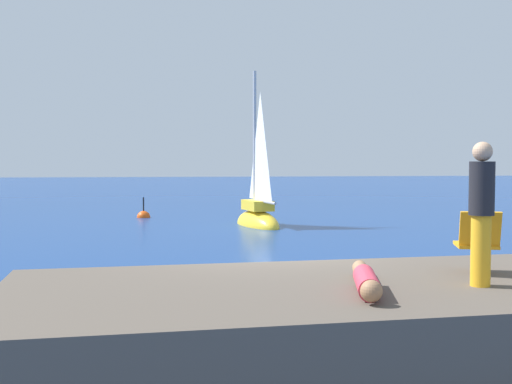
% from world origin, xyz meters
% --- Properties ---
extents(ground_plane, '(160.00, 160.00, 0.00)m').
position_xyz_m(ground_plane, '(0.00, 0.00, 0.00)').
color(ground_plane, navy).
extents(shore_ledge, '(8.18, 3.81, 1.01)m').
position_xyz_m(shore_ledge, '(0.45, -3.09, 0.50)').
color(shore_ledge, brown).
rests_on(shore_ledge, ground).
extents(boulder_seaward, '(0.93, 1.03, 0.68)m').
position_xyz_m(boulder_seaward, '(-2.24, -0.92, 0.00)').
color(boulder_seaward, '#51463F').
rests_on(boulder_seaward, ground).
extents(boulder_inland, '(1.30, 1.37, 0.65)m').
position_xyz_m(boulder_inland, '(2.93, -1.20, 0.00)').
color(boulder_inland, brown).
rests_on(boulder_inland, ground).
extents(sailboat_near, '(1.81, 3.45, 6.26)m').
position_xyz_m(sailboat_near, '(1.59, 12.91, 0.34)').
color(sailboat_near, yellow).
rests_on(sailboat_near, ground).
extents(person_sunbather, '(0.57, 1.74, 0.25)m').
position_xyz_m(person_sunbather, '(0.46, -3.53, 1.12)').
color(person_sunbather, '#DB384C').
rests_on(person_sunbather, shore_ledge).
extents(person_standing, '(0.28, 0.28, 1.62)m').
position_xyz_m(person_standing, '(1.82, -3.45, 1.87)').
color(person_standing, gold).
rests_on(person_standing, shore_ledge).
extents(beach_chair, '(0.63, 0.71, 0.80)m').
position_xyz_m(beach_chair, '(2.13, -2.77, 1.45)').
color(beach_chair, orange).
rests_on(beach_chair, shore_ledge).
extents(marker_buoy, '(0.56, 0.56, 1.13)m').
position_xyz_m(marker_buoy, '(-2.71, 16.81, 0.01)').
color(marker_buoy, '#EA5114').
rests_on(marker_buoy, ground).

